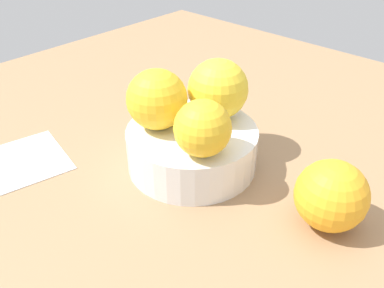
% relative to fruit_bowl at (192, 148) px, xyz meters
% --- Properties ---
extents(ground_plane, '(1.10, 1.10, 0.02)m').
position_rel_fruit_bowl_xyz_m(ground_plane, '(0.00, 0.00, -0.04)').
color(ground_plane, '#997551').
extents(fruit_bowl, '(0.18, 0.18, 0.06)m').
position_rel_fruit_bowl_xyz_m(fruit_bowl, '(0.00, 0.00, 0.00)').
color(fruit_bowl, white).
rests_on(fruit_bowl, ground_plane).
extents(orange_in_bowl_0, '(0.07, 0.07, 0.07)m').
position_rel_fruit_bowl_xyz_m(orange_in_bowl_0, '(-0.03, -0.05, 0.06)').
color(orange_in_bowl_0, yellow).
rests_on(orange_in_bowl_0, fruit_bowl).
extents(orange_in_bowl_1, '(0.08, 0.08, 0.08)m').
position_rel_fruit_bowl_xyz_m(orange_in_bowl_1, '(-0.02, 0.04, 0.07)').
color(orange_in_bowl_1, yellow).
rests_on(orange_in_bowl_1, fruit_bowl).
extents(orange_in_bowl_2, '(0.08, 0.08, 0.08)m').
position_rel_fruit_bowl_xyz_m(orange_in_bowl_2, '(0.05, 0.00, 0.07)').
color(orange_in_bowl_2, yellow).
rests_on(orange_in_bowl_2, fruit_bowl).
extents(orange_loose_0, '(0.08, 0.08, 0.08)m').
position_rel_fruit_bowl_xyz_m(orange_loose_0, '(0.02, -0.19, 0.01)').
color(orange_loose_0, '#F9A823').
rests_on(orange_loose_0, ground_plane).
extents(folded_napkin, '(0.14, 0.14, 0.00)m').
position_rel_fruit_bowl_xyz_m(folded_napkin, '(-0.16, 0.18, -0.03)').
color(folded_napkin, white).
rests_on(folded_napkin, ground_plane).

